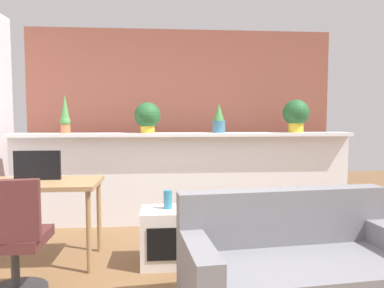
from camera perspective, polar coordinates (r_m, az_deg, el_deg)
divider_wall at (r=4.51m, az=-1.23°, el=-5.68°), size 4.11×0.16×1.09m
plant_shelf at (r=4.41m, az=-1.21°, el=1.49°), size 4.11×0.33×0.04m
brick_wall_behind at (r=5.04m, az=-1.65°, el=3.43°), size 4.11×0.10×2.50m
potted_plant_0 at (r=4.53m, az=-19.27°, el=4.19°), size 0.12×0.12×0.46m
potted_plant_1 at (r=4.41m, az=-7.00°, el=4.32°), size 0.31×0.31×0.37m
potted_plant_2 at (r=4.48m, az=4.21°, el=3.92°), size 0.16×0.16×0.36m
potted_plant_3 at (r=4.73m, az=15.98°, el=4.49°), size 0.33×0.33×0.41m
desk at (r=3.57m, az=-23.15°, el=-6.74°), size 1.10×0.60×0.75m
tv_monitor at (r=3.61m, az=-23.07°, el=-3.09°), size 0.41×0.04×0.27m
office_chair at (r=2.96m, az=-26.33°, el=-14.65°), size 0.47×0.47×0.91m
side_cube_shelf at (r=3.38m, az=-4.49°, el=-14.29°), size 0.40×0.41×0.50m
vase_on_shelf at (r=3.32m, az=-3.80°, el=-8.67°), size 0.08×0.08×0.17m
couch at (r=2.69m, az=16.30°, el=-18.74°), size 1.63×0.91×0.80m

